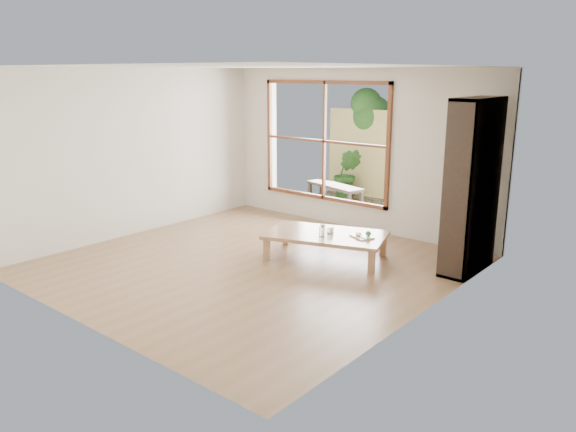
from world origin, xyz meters
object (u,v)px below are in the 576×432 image
(bookshelf, at_px, (472,187))
(food_tray, at_px, (363,236))
(garden_bench, at_px, (335,188))
(low_table, at_px, (326,236))

(bookshelf, bearing_deg, food_tray, -152.13)
(bookshelf, distance_m, garden_bench, 3.92)
(low_table, bearing_deg, garden_bench, 103.91)
(low_table, height_order, bookshelf, bookshelf)
(bookshelf, bearing_deg, low_table, -154.96)
(low_table, xyz_separation_m, food_tray, (0.50, 0.16, 0.07))
(garden_bench, bearing_deg, bookshelf, -12.30)
(low_table, height_order, garden_bench, garden_bench)
(bookshelf, relative_size, garden_bench, 1.67)
(garden_bench, bearing_deg, food_tray, -32.32)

